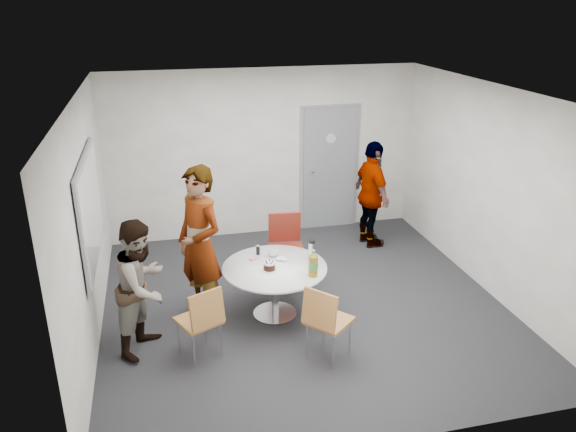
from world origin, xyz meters
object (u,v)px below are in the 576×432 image
object	(u,v)px
table	(278,273)
chair_far	(286,241)
chair_near_left	(202,317)
whiteboard	(91,210)
person_left	(142,286)
person_right	(372,195)
door	(329,168)
chair_near_right	(325,317)
person_main	(200,245)

from	to	relation	value
table	chair_far	bearing A→B (deg)	70.64
chair_near_left	chair_far	xyz separation A→B (m)	(1.29, 1.57, 0.07)
table	chair_far	xyz separation A→B (m)	(0.30, 0.86, 0.02)
whiteboard	person_left	size ratio (longest dim) A/B	1.23
whiteboard	person_right	world-z (taller)	whiteboard
door	person_left	bearing A→B (deg)	-135.76
chair_far	door	bearing A→B (deg)	-117.87
chair_near_right	person_right	distance (m)	3.21
person_right	chair_near_right	bearing A→B (deg)	144.57
chair_near_right	person_right	size ratio (longest dim) A/B	0.52
chair_near_left	person_left	world-z (taller)	person_left
whiteboard	door	bearing A→B (deg)	32.66
whiteboard	chair_far	size ratio (longest dim) A/B	1.94
door	person_main	bearing A→B (deg)	-134.05
table	chair_near_right	world-z (taller)	table
door	chair_near_left	size ratio (longest dim) A/B	2.45
chair_far	person_left	world-z (taller)	person_left
whiteboard	person_right	xyz separation A→B (m)	(3.97, 1.37, -0.61)
door	person_main	size ratio (longest dim) A/B	1.10
chair_near_right	chair_far	world-z (taller)	chair_far
person_main	chair_far	bearing A→B (deg)	87.23
table	person_main	bearing A→B (deg)	168.02
chair_near_right	person_main	bearing A→B (deg)	-176.75
person_main	whiteboard	bearing A→B (deg)	-129.97
chair_far	person_main	size ratio (longest dim) A/B	0.51
whiteboard	chair_near_right	xyz separation A→B (m)	(2.37, -1.40, -0.91)
door	whiteboard	distance (m)	4.25
door	person_left	xyz separation A→B (m)	(-3.05, -2.97, -0.25)
chair_far	person_right	world-z (taller)	person_right
chair_far	person_main	distance (m)	1.43
table	chair_near_right	size ratio (longest dim) A/B	1.44
table	person_main	world-z (taller)	person_main
person_main	person_left	distance (m)	0.87
chair_far	chair_near_right	bearing A→B (deg)	94.71
door	table	size ratio (longest dim) A/B	1.67
whiteboard	person_right	distance (m)	4.24
chair_near_left	chair_far	distance (m)	2.03
table	person_left	size ratio (longest dim) A/B	0.82
whiteboard	person_left	bearing A→B (deg)	-53.40
person_main	table	bearing A→B (deg)	46.15
chair_near_left	chair_far	size ratio (longest dim) A/B	0.89
person_main	person_left	world-z (taller)	person_main
chair_near_right	whiteboard	bearing A→B (deg)	-161.20
table	person_right	size ratio (longest dim) A/B	0.75
chair_near_right	person_main	distance (m)	1.76
door	person_left	distance (m)	4.26
door	person_right	size ratio (longest dim) A/B	1.26
chair_near_left	door	bearing A→B (deg)	28.74
door	person_left	world-z (taller)	door
table	chair_near_left	world-z (taller)	table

